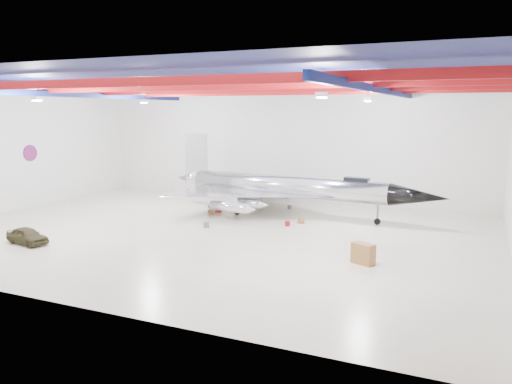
% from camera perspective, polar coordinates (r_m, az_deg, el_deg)
% --- Properties ---
extents(floor, '(40.00, 40.00, 0.00)m').
position_cam_1_polar(floor, '(37.14, -5.15, -4.56)').
color(floor, beige).
rests_on(floor, ground).
extents(wall_back, '(40.00, 0.00, 40.00)m').
position_cam_1_polar(wall_back, '(49.82, 3.15, 5.42)').
color(wall_back, silver).
rests_on(wall_back, floor).
extents(wall_left, '(0.00, 30.00, 30.00)m').
position_cam_1_polar(wall_left, '(49.11, -26.21, 4.42)').
color(wall_left, silver).
rests_on(wall_left, floor).
extents(ceiling, '(40.00, 40.00, 0.00)m').
position_cam_1_polar(ceiling, '(36.11, -5.41, 12.64)').
color(ceiling, '#0A0F38').
rests_on(ceiling, wall_back).
extents(ceiling_structure, '(39.50, 29.50, 1.08)m').
position_cam_1_polar(ceiling_structure, '(36.08, -5.39, 11.56)').
color(ceiling_structure, maroon).
rests_on(ceiling_structure, ceiling).
extents(wall_roundel, '(0.10, 1.50, 1.50)m').
position_cam_1_polar(wall_roundel, '(50.41, -24.39, 4.08)').
color(wall_roundel, '#B21414').
rests_on(wall_roundel, wall_left).
extents(jet_aircraft, '(24.88, 15.37, 6.78)m').
position_cam_1_polar(jet_aircraft, '(42.76, 3.36, 0.35)').
color(jet_aircraft, silver).
rests_on(jet_aircraft, floor).
extents(jeep, '(3.45, 1.80, 1.12)m').
position_cam_1_polar(jeep, '(36.98, -24.68, -4.56)').
color(jeep, '#39341C').
rests_on(jeep, floor).
extents(desk, '(1.50, 1.16, 1.23)m').
position_cam_1_polar(desk, '(30.01, 12.14, -6.91)').
color(desk, brown).
rests_on(desk, floor).
extents(crate_ply, '(0.65, 0.59, 0.37)m').
position_cam_1_polar(crate_ply, '(43.37, -5.17, -2.28)').
color(crate_ply, olive).
rests_on(crate_ply, floor).
extents(toolbox_red, '(0.55, 0.47, 0.34)m').
position_cam_1_polar(toolbox_red, '(44.02, -4.34, -2.12)').
color(toolbox_red, maroon).
rests_on(toolbox_red, floor).
extents(engine_drum, '(0.54, 0.54, 0.41)m').
position_cam_1_polar(engine_drum, '(38.50, -5.70, -3.76)').
color(engine_drum, '#59595B').
rests_on(engine_drum, floor).
extents(parts_bin, '(0.64, 0.56, 0.38)m').
position_cam_1_polar(parts_bin, '(39.89, 5.17, -3.30)').
color(parts_bin, olive).
rests_on(parts_bin, floor).
extents(crate_small, '(0.40, 0.35, 0.24)m').
position_cam_1_polar(crate_small, '(46.28, -5.29, -1.63)').
color(crate_small, '#59595B').
rests_on(crate_small, floor).
extents(tool_chest, '(0.43, 0.43, 0.37)m').
position_cam_1_polar(tool_chest, '(38.87, 3.62, -3.63)').
color(tool_chest, maroon).
rests_on(tool_chest, floor).
extents(spares_box, '(0.44, 0.44, 0.34)m').
position_cam_1_polar(spares_box, '(45.61, 3.86, -1.71)').
color(spares_box, '#59595B').
rests_on(spares_box, floor).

